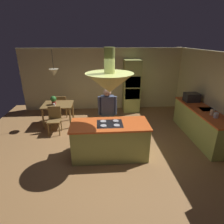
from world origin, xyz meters
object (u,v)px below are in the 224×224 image
at_px(person_at_island, 107,113).
at_px(cup_on_table, 54,105).
at_px(chair_facing_island, 55,118).
at_px(canister_flour, 216,115).
at_px(potted_plant_on_table, 54,100).
at_px(microwave_on_counter, 192,97).
at_px(kitchen_island, 110,140).
at_px(chair_by_back_wall, 62,105).
at_px(oven_tower, 132,86).
at_px(dining_table, 58,107).
at_px(canister_sugar, 212,112).

bearing_deg(person_at_island, cup_on_table, 145.95).
height_order(chair_facing_island, canister_flour, canister_flour).
bearing_deg(chair_facing_island, potted_plant_on_table, 100.60).
xyz_separation_m(person_at_island, microwave_on_counter, (2.86, 0.86, 0.13)).
distance_m(kitchen_island, chair_facing_island, 2.24).
xyz_separation_m(person_at_island, cup_on_table, (-1.75, 1.18, -0.14)).
height_order(chair_facing_island, microwave_on_counter, microwave_on_counter).
height_order(chair_facing_island, chair_by_back_wall, same).
xyz_separation_m(oven_tower, dining_table, (-2.80, -1.14, -0.41)).
bearing_deg(chair_facing_island, dining_table, 90.00).
height_order(dining_table, microwave_on_counter, microwave_on_counter).
distance_m(oven_tower, cup_on_table, 3.19).
bearing_deg(person_at_island, microwave_on_counter, 16.71).
xyz_separation_m(dining_table, potted_plant_on_table, (-0.12, -0.03, 0.28)).
distance_m(dining_table, canister_flour, 4.95).
xyz_separation_m(potted_plant_on_table, cup_on_table, (0.05, -0.19, -0.12)).
bearing_deg(cup_on_table, canister_flour, -20.49).
distance_m(cup_on_table, canister_sugar, 4.87).
distance_m(kitchen_island, oven_tower, 3.48).
bearing_deg(cup_on_table, kitchen_island, -46.81).
bearing_deg(microwave_on_counter, chair_by_back_wall, 165.38).
xyz_separation_m(dining_table, canister_flour, (4.54, -1.94, 0.35)).
relative_size(chair_facing_island, canister_flour, 6.15).
relative_size(person_at_island, chair_by_back_wall, 1.89).
height_order(oven_tower, cup_on_table, oven_tower).
height_order(cup_on_table, microwave_on_counter, microwave_on_counter).
bearing_deg(chair_by_back_wall, oven_tower, -169.97).
bearing_deg(oven_tower, chair_facing_island, -147.40).
bearing_deg(person_at_island, dining_table, 140.26).
height_order(oven_tower, chair_by_back_wall, oven_tower).
bearing_deg(potted_plant_on_table, dining_table, 12.96).
bearing_deg(cup_on_table, dining_table, 71.60).
xyz_separation_m(chair_facing_island, canister_flour, (4.54, -1.29, 0.50)).
distance_m(potted_plant_on_table, canister_flour, 5.03).
bearing_deg(chair_facing_island, kitchen_island, -40.51).
relative_size(chair_facing_island, cup_on_table, 9.67).
height_order(kitchen_island, person_at_island, person_at_island).
bearing_deg(dining_table, cup_on_table, -108.40).
xyz_separation_m(potted_plant_on_table, microwave_on_counter, (4.66, -0.51, 0.14)).
xyz_separation_m(potted_plant_on_table, canister_flour, (4.66, -1.91, 0.07)).
bearing_deg(chair_by_back_wall, kitchen_island, 121.75).
bearing_deg(canister_flour, person_at_island, 169.31).
xyz_separation_m(canister_flour, microwave_on_counter, (0.00, 1.40, 0.07)).
relative_size(chair_by_back_wall, canister_flour, 6.15).
relative_size(kitchen_island, dining_table, 1.92).
distance_m(canister_flour, canister_sugar, 0.18).
xyz_separation_m(chair_facing_island, microwave_on_counter, (4.54, 0.11, 0.56)).
distance_m(potted_plant_on_table, microwave_on_counter, 4.69).
bearing_deg(person_at_island, canister_flour, -10.69).
bearing_deg(canister_sugar, microwave_on_counter, 90.00).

